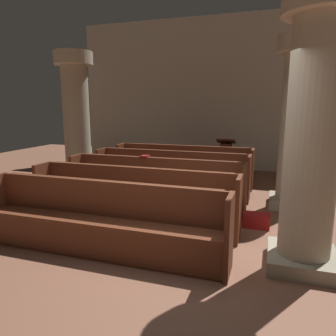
{
  "coord_description": "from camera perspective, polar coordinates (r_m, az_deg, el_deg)",
  "views": [
    {
      "loc": [
        1.03,
        -3.72,
        1.92
      ],
      "look_at": [
        -0.83,
        1.93,
        0.75
      ],
      "focal_mm": 33.89,
      "sensor_mm": 36.0,
      "label": 1
    }
  ],
  "objects": [
    {
      "name": "ground_plane",
      "position": [
        4.31,
        2.53,
        -15.35
      ],
      "size": [
        19.2,
        19.2,
        0.0
      ],
      "primitive_type": "plane",
      "color": "brown"
    },
    {
      "name": "back_wall",
      "position": [
        9.86,
        12.52,
        12.8
      ],
      "size": [
        10.0,
        0.16,
        4.5
      ],
      "primitive_type": "cube",
      "color": "beige",
      "rests_on": "ground"
    },
    {
      "name": "pew_row_0",
      "position": [
        7.83,
        2.66,
        0.73
      ],
      "size": [
        3.38,
        0.46,
        0.95
      ],
      "color": "brown",
      "rests_on": "ground"
    },
    {
      "name": "pew_row_1",
      "position": [
        6.89,
        0.43,
        -0.69
      ],
      "size": [
        3.38,
        0.46,
        0.95
      ],
      "color": "brown",
      "rests_on": "ground"
    },
    {
      "name": "pew_row_2",
      "position": [
        5.97,
        -2.5,
        -2.56
      ],
      "size": [
        3.38,
        0.47,
        0.95
      ],
      "color": "brown",
      "rests_on": "ground"
    },
    {
      "name": "pew_row_3",
      "position": [
        5.08,
        -6.5,
        -5.09
      ],
      "size": [
        3.38,
        0.46,
        0.95
      ],
      "color": "brown",
      "rests_on": "ground"
    },
    {
      "name": "pew_row_4",
      "position": [
        4.24,
        -12.19,
        -8.61
      ],
      "size": [
        3.38,
        0.46,
        0.95
      ],
      "color": "brown",
      "rests_on": "ground"
    },
    {
      "name": "pillar_aisle_side",
      "position": [
        6.37,
        22.31,
        7.85
      ],
      "size": [
        0.9,
        0.9,
        3.15
      ],
      "color": "#9F967E",
      "rests_on": "ground"
    },
    {
      "name": "pillar_far_side",
      "position": [
        8.02,
        -16.14,
        8.75
      ],
      "size": [
        0.9,
        0.9,
        3.15
      ],
      "color": "#9F967E",
      "rests_on": "ground"
    },
    {
      "name": "pillar_aisle_rear",
      "position": [
        3.91,
        24.68,
        6.11
      ],
      "size": [
        0.87,
        0.87,
        3.15
      ],
      "color": "#9F967E",
      "rests_on": "ground"
    },
    {
      "name": "lectern",
      "position": [
        8.52,
        10.28,
        1.05
      ],
      "size": [
        0.48,
        0.45,
        1.08
      ],
      "color": "#411E13",
      "rests_on": "ground"
    },
    {
      "name": "hymn_book",
      "position": [
        6.14,
        -4.18,
        2.15
      ],
      "size": [
        0.15,
        0.2,
        0.03
      ],
      "primitive_type": "cube",
      "color": "maroon",
      "rests_on": "pew_row_2"
    },
    {
      "name": "kneeler_box_red",
      "position": [
        5.35,
        15.6,
        -9.06
      ],
      "size": [
        0.42,
        0.25,
        0.22
      ],
      "primitive_type": "cube",
      "color": "maroon",
      "rests_on": "ground"
    }
  ]
}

